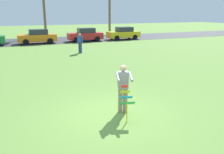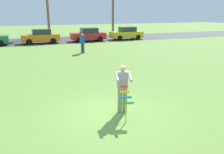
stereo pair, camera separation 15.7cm
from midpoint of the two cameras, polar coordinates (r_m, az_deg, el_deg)
ground_plane at (r=8.48m, az=0.70°, el=-8.88°), size 120.00×120.00×0.00m
road_strip at (r=30.99m, az=-16.32°, el=8.37°), size 120.00×8.00×0.01m
person_kite_flyer at (r=8.31m, az=3.11°, el=-2.41°), size 0.68×0.75×1.73m
kite_held at (r=7.73m, az=3.80°, el=-5.24°), size 0.53×0.70×1.14m
parked_car_orange at (r=28.50m, az=-16.70°, el=9.33°), size 4.21×1.85×1.60m
parked_car_red at (r=29.55m, az=-5.57°, el=10.10°), size 4.24×1.92×1.60m
parked_car_yellow at (r=31.39m, az=3.69°, el=10.45°), size 4.23×1.88×1.60m
person_walker_near at (r=20.95m, az=-6.92°, el=8.31°), size 0.40×0.47×1.73m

